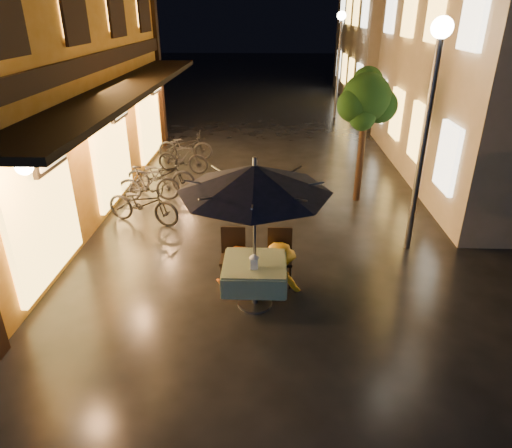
{
  "coord_description": "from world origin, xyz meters",
  "views": [
    {
      "loc": [
        0.26,
        -6.14,
        4.34
      ],
      "look_at": [
        0.03,
        0.57,
        1.15
      ],
      "focal_mm": 32.0,
      "sensor_mm": 36.0,
      "label": 1
    }
  ],
  "objects_px": {
    "patio_umbrella": "(255,179)",
    "person_orange": "(236,247)",
    "person_yellow": "(279,245)",
    "bicycle_0": "(143,204)",
    "table_lantern": "(254,260)",
    "cafe_table": "(255,273)",
    "streetlamp_near": "(431,99)"
  },
  "relations": [
    {
      "from": "table_lantern",
      "to": "person_yellow",
      "type": "bearing_deg",
      "value": 62.14
    },
    {
      "from": "table_lantern",
      "to": "patio_umbrella",
      "type": "bearing_deg",
      "value": 90.0
    },
    {
      "from": "table_lantern",
      "to": "person_orange",
      "type": "bearing_deg",
      "value": 114.15
    },
    {
      "from": "table_lantern",
      "to": "person_yellow",
      "type": "xyz_separation_m",
      "value": [
        0.39,
        0.73,
        -0.13
      ]
    },
    {
      "from": "streetlamp_near",
      "to": "bicycle_0",
      "type": "bearing_deg",
      "value": 169.93
    },
    {
      "from": "person_yellow",
      "to": "bicycle_0",
      "type": "relative_size",
      "value": 0.91
    },
    {
      "from": "patio_umbrella",
      "to": "person_yellow",
      "type": "height_order",
      "value": "patio_umbrella"
    },
    {
      "from": "person_yellow",
      "to": "bicycle_0",
      "type": "distance_m",
      "value": 3.86
    },
    {
      "from": "streetlamp_near",
      "to": "person_yellow",
      "type": "distance_m",
      "value": 3.66
    },
    {
      "from": "table_lantern",
      "to": "bicycle_0",
      "type": "xyz_separation_m",
      "value": [
        -2.57,
        3.19,
        -0.46
      ]
    },
    {
      "from": "streetlamp_near",
      "to": "patio_umbrella",
      "type": "height_order",
      "value": "streetlamp_near"
    },
    {
      "from": "cafe_table",
      "to": "table_lantern",
      "type": "xyz_separation_m",
      "value": [
        -0.0,
        -0.18,
        0.33
      ]
    },
    {
      "from": "table_lantern",
      "to": "cafe_table",
      "type": "bearing_deg",
      "value": 90.0
    },
    {
      "from": "person_orange",
      "to": "bicycle_0",
      "type": "distance_m",
      "value": 3.33
    },
    {
      "from": "table_lantern",
      "to": "bicycle_0",
      "type": "bearing_deg",
      "value": 128.78
    },
    {
      "from": "table_lantern",
      "to": "person_orange",
      "type": "height_order",
      "value": "person_orange"
    },
    {
      "from": "streetlamp_near",
      "to": "person_orange",
      "type": "distance_m",
      "value": 4.23
    },
    {
      "from": "cafe_table",
      "to": "patio_umbrella",
      "type": "distance_m",
      "value": 1.56
    },
    {
      "from": "bicycle_0",
      "to": "person_yellow",
      "type": "bearing_deg",
      "value": -113.03
    },
    {
      "from": "cafe_table",
      "to": "person_yellow",
      "type": "distance_m",
      "value": 0.71
    },
    {
      "from": "person_orange",
      "to": "person_yellow",
      "type": "relative_size",
      "value": 0.93
    },
    {
      "from": "streetlamp_near",
      "to": "person_orange",
      "type": "bearing_deg",
      "value": -155.93
    },
    {
      "from": "streetlamp_near",
      "to": "table_lantern",
      "type": "distance_m",
      "value": 4.21
    },
    {
      "from": "patio_umbrella",
      "to": "table_lantern",
      "type": "distance_m",
      "value": 1.24
    },
    {
      "from": "patio_umbrella",
      "to": "person_orange",
      "type": "distance_m",
      "value": 1.56
    },
    {
      "from": "person_orange",
      "to": "bicycle_0",
      "type": "relative_size",
      "value": 0.84
    },
    {
      "from": "cafe_table",
      "to": "person_orange",
      "type": "xyz_separation_m",
      "value": [
        -0.33,
        0.56,
        0.14
      ]
    },
    {
      "from": "streetlamp_near",
      "to": "bicycle_0",
      "type": "xyz_separation_m",
      "value": [
        -5.54,
        0.98,
        -2.46
      ]
    },
    {
      "from": "streetlamp_near",
      "to": "person_yellow",
      "type": "bearing_deg",
      "value": -150.29
    },
    {
      "from": "bicycle_0",
      "to": "patio_umbrella",
      "type": "bearing_deg",
      "value": -122.88
    },
    {
      "from": "table_lantern",
      "to": "person_orange",
      "type": "relative_size",
      "value": 0.17
    },
    {
      "from": "patio_umbrella",
      "to": "person_yellow",
      "type": "xyz_separation_m",
      "value": [
        0.39,
        0.56,
        -1.36
      ]
    }
  ]
}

